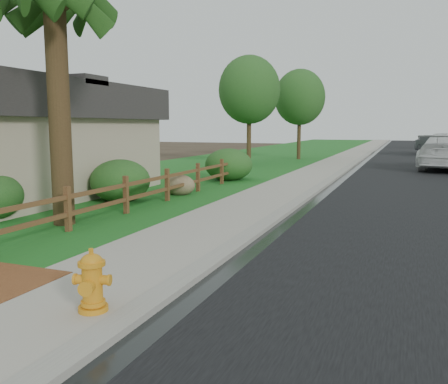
% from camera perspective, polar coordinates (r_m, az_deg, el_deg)
% --- Properties ---
extents(ground, '(120.00, 120.00, 0.00)m').
position_cam_1_polar(ground, '(7.26, -9.90, -11.93)').
color(ground, '#36281D').
extents(road, '(8.00, 90.00, 0.02)m').
position_cam_1_polar(road, '(40.91, 22.67, 3.92)').
color(road, black).
rests_on(road, ground).
extents(curb, '(0.40, 90.00, 0.12)m').
position_cam_1_polar(curb, '(41.02, 16.79, 4.27)').
color(curb, gray).
rests_on(curb, ground).
extents(wet_gutter, '(0.50, 90.00, 0.00)m').
position_cam_1_polar(wet_gutter, '(40.99, 17.27, 4.20)').
color(wet_gutter, black).
rests_on(wet_gutter, road).
extents(sidewalk, '(2.20, 90.00, 0.10)m').
position_cam_1_polar(sidewalk, '(41.14, 14.98, 4.34)').
color(sidewalk, '#A39B8D').
rests_on(sidewalk, ground).
extents(grass_strip, '(1.60, 90.00, 0.06)m').
position_cam_1_polar(grass_strip, '(41.39, 12.36, 4.42)').
color(grass_strip, '#17531D').
rests_on(grass_strip, ground).
extents(lawn_near, '(9.00, 90.00, 0.04)m').
position_cam_1_polar(lawn_near, '(42.50, 5.39, 4.64)').
color(lawn_near, '#17531D').
rests_on(lawn_near, ground).
extents(ranch_fence, '(0.12, 16.92, 1.10)m').
position_cam_1_polar(ranch_fence, '(14.29, -9.11, 0.47)').
color(ranch_fence, '#472617').
rests_on(ranch_fence, ground).
extents(fire_hydrant, '(0.54, 0.44, 0.82)m').
position_cam_1_polar(fire_hydrant, '(6.36, -15.58, -10.45)').
color(fire_hydrant, orange).
rests_on(fire_hydrant, sidewalk).
extents(dark_car_far, '(3.58, 5.26, 1.64)m').
position_cam_1_polar(dark_car_far, '(44.74, 24.26, 5.19)').
color(dark_car_far, black).
rests_on(dark_car_far, road).
extents(boulder, '(1.32, 1.12, 0.75)m').
position_cam_1_polar(boulder, '(16.80, -5.36, 0.82)').
color(boulder, brown).
rests_on(boulder, ground).
extents(shrub_c, '(2.25, 2.25, 1.39)m').
position_cam_1_polar(shrub_c, '(15.66, -12.37, 1.32)').
color(shrub_c, '#1A491C').
rests_on(shrub_c, ground).
extents(shrub_d, '(2.81, 2.81, 1.46)m').
position_cam_1_polar(shrub_d, '(21.25, 0.56, 3.30)').
color(shrub_d, '#1A491C').
rests_on(shrub_d, ground).
extents(tree_near_left, '(3.82, 3.82, 6.78)m').
position_cam_1_polar(tree_near_left, '(30.00, 3.06, 12.16)').
color(tree_near_left, '#322514').
rests_on(tree_near_left, ground).
extents(tree_mid_left, '(3.64, 3.64, 6.51)m').
position_cam_1_polar(tree_mid_left, '(35.23, 9.11, 11.18)').
color(tree_mid_left, '#322514').
rests_on(tree_mid_left, ground).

